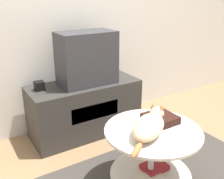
{
  "coord_description": "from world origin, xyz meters",
  "views": [
    {
      "loc": [
        -1.2,
        -1.18,
        1.44
      ],
      "look_at": [
        -0.12,
        0.55,
        0.66
      ],
      "focal_mm": 42.0,
      "sensor_mm": 36.0,
      "label": 1
    }
  ],
  "objects_px": {
    "cat": "(150,125)",
    "dvd_box": "(160,119)",
    "tv": "(87,58)",
    "speaker": "(39,86)"
  },
  "relations": [
    {
      "from": "speaker",
      "to": "dvd_box",
      "type": "relative_size",
      "value": 0.39
    },
    {
      "from": "dvd_box",
      "to": "cat",
      "type": "distance_m",
      "value": 0.19
    },
    {
      "from": "tv",
      "to": "cat",
      "type": "relative_size",
      "value": 1.07
    },
    {
      "from": "speaker",
      "to": "dvd_box",
      "type": "distance_m",
      "value": 1.19
    },
    {
      "from": "cat",
      "to": "dvd_box",
      "type": "bearing_deg",
      "value": -9.78
    },
    {
      "from": "tv",
      "to": "dvd_box",
      "type": "xyz_separation_m",
      "value": [
        0.11,
        -0.96,
        -0.27
      ]
    },
    {
      "from": "tv",
      "to": "speaker",
      "type": "height_order",
      "value": "tv"
    },
    {
      "from": "tv",
      "to": "speaker",
      "type": "bearing_deg",
      "value": 171.92
    },
    {
      "from": "tv",
      "to": "speaker",
      "type": "relative_size",
      "value": 6.56
    },
    {
      "from": "tv",
      "to": "dvd_box",
      "type": "distance_m",
      "value": 1.01
    }
  ]
}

